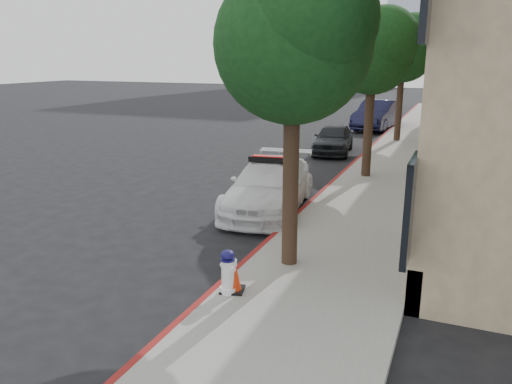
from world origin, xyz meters
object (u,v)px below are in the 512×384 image
Objects in this scene: parked_car_far at (377,115)px; traffic_cone at (232,270)px; fire_hydrant at (228,272)px; police_car at (269,185)px; parked_car_mid at (333,138)px.

traffic_cone is at bearing -80.81° from parked_car_far.
fire_hydrant is (1.15, -22.16, -0.29)m from parked_car_far.
police_car reaches higher than parked_car_mid.
fire_hydrant is at bearing -80.93° from parked_car_far.
parked_car_far is at bearing 82.20° from police_car.
police_car reaches higher than traffic_cone.
police_car is at bearing -94.39° from parked_car_mid.
police_car is 5.34m from fire_hydrant.
parked_car_far is at bearing 117.03° from fire_hydrant.
traffic_cone is (1.19, -22.07, -0.30)m from parked_car_far.
parked_car_mid is at bearing 120.89° from fire_hydrant.
parked_car_far reaches higher than traffic_cone.
parked_car_mid is (-0.43, 8.80, -0.04)m from police_car.
parked_car_mid is at bearing 85.31° from police_car.
traffic_cone is (1.72, -13.90, -0.11)m from parked_car_mid.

